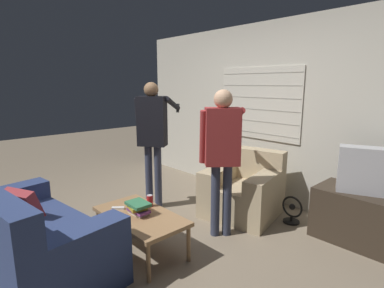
% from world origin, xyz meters
% --- Properties ---
extents(ground_plane, '(16.00, 16.00, 0.00)m').
position_xyz_m(ground_plane, '(0.00, 0.00, 0.00)').
color(ground_plane, '#7F705B').
extents(wall_back, '(5.20, 0.08, 2.55)m').
position_xyz_m(wall_back, '(-0.00, 2.03, 1.28)').
color(wall_back, '#BCB7A8').
rests_on(wall_back, ground_plane).
extents(couch_blue, '(1.77, 1.10, 0.89)m').
position_xyz_m(couch_blue, '(-0.34, -1.14, 0.32)').
color(couch_blue, navy).
rests_on(couch_blue, ground_plane).
extents(armchair_beige, '(1.03, 1.03, 0.83)m').
position_xyz_m(armchair_beige, '(0.18, 1.31, 0.32)').
color(armchair_beige, tan).
rests_on(armchair_beige, ground_plane).
extents(coffee_table, '(1.02, 0.55, 0.40)m').
position_xyz_m(coffee_table, '(0.04, -0.20, 0.36)').
color(coffee_table, '#9E754C').
rests_on(coffee_table, ground_plane).
extents(tv_stand, '(1.03, 0.54, 0.57)m').
position_xyz_m(tv_stand, '(1.56, 1.64, 0.29)').
color(tv_stand, '#33281E').
rests_on(tv_stand, ground_plane).
extents(tv, '(0.68, 0.43, 0.49)m').
position_xyz_m(tv, '(1.56, 1.65, 0.81)').
color(tv, '#B2B2B7').
rests_on(tv, tv_stand).
extents(person_left_standing, '(0.48, 0.83, 1.72)m').
position_xyz_m(person_left_standing, '(-0.80, 0.57, 1.08)').
color(person_left_standing, '#33384C').
rests_on(person_left_standing, ground_plane).
extents(person_right_standing, '(0.54, 0.76, 1.64)m').
position_xyz_m(person_right_standing, '(0.36, 0.66, 1.03)').
color(person_right_standing, '#33384C').
rests_on(person_right_standing, ground_plane).
extents(book_stack, '(0.26, 0.19, 0.12)m').
position_xyz_m(book_stack, '(0.02, -0.21, 0.47)').
color(book_stack, beige).
rests_on(book_stack, coffee_table).
extents(soda_can, '(0.07, 0.07, 0.13)m').
position_xyz_m(soda_can, '(-0.06, -0.01, 0.47)').
color(soda_can, red).
rests_on(soda_can, coffee_table).
extents(spare_remote, '(0.11, 0.13, 0.02)m').
position_xyz_m(spare_remote, '(-0.22, -0.30, 0.42)').
color(spare_remote, white).
rests_on(spare_remote, coffee_table).
extents(floor_fan, '(0.27, 0.20, 0.34)m').
position_xyz_m(floor_fan, '(0.76, 1.53, 0.15)').
color(floor_fan, black).
rests_on(floor_fan, ground_plane).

